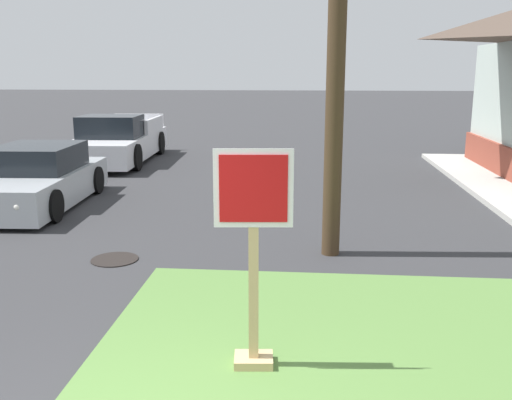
# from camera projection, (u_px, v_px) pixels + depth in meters

# --- Properties ---
(grass_corner_patch) EXTENTS (5.72, 5.84, 0.08)m
(grass_corner_patch) POSITION_uv_depth(u_px,v_px,m) (396.00, 398.00, 4.85)
(grass_corner_patch) COLOR #567F3D
(grass_corner_patch) RESTS_ON ground
(stop_sign) EXTENTS (0.69, 0.31, 2.04)m
(stop_sign) POSITION_uv_depth(u_px,v_px,m) (254.00, 266.00, 5.10)
(stop_sign) COLOR tan
(stop_sign) RESTS_ON grass_corner_patch
(manhole_cover) EXTENTS (0.70, 0.70, 0.02)m
(manhole_cover) POSITION_uv_depth(u_px,v_px,m) (115.00, 259.00, 8.50)
(manhole_cover) COLOR black
(manhole_cover) RESTS_ON ground
(parked_sedan_silver) EXTENTS (2.09, 4.24, 1.25)m
(parked_sedan_silver) POSITION_uv_depth(u_px,v_px,m) (36.00, 180.00, 11.83)
(parked_sedan_silver) COLOR #ADB2B7
(parked_sedan_silver) RESTS_ON ground
(pickup_truck_white) EXTENTS (2.26, 5.55, 1.48)m
(pickup_truck_white) POSITION_uv_depth(u_px,v_px,m) (118.00, 142.00, 17.49)
(pickup_truck_white) COLOR silver
(pickup_truck_white) RESTS_ON ground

